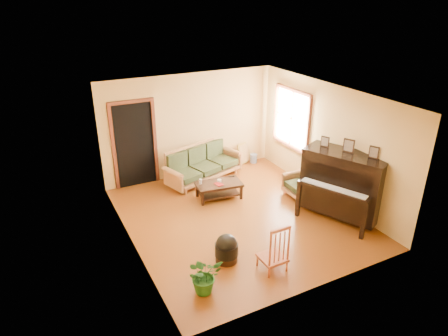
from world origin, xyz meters
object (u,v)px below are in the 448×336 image
coffee_table (219,190)px  armchair (302,182)px  sofa (204,164)px  potted_plant (204,275)px  ceramic_crock (253,158)px  footstool (227,251)px  piano (342,185)px  red_chair (273,246)px

coffee_table → armchair: armchair is taller
sofa → coffee_table: sofa is taller
potted_plant → ceramic_crock: bearing=50.5°
armchair → footstool: (-2.63, -1.32, -0.18)m
ceramic_crock → potted_plant: potted_plant is taller
potted_plant → sofa: bearing=65.5°
coffee_table → ceramic_crock: coffee_table is taller
armchair → piano: 1.12m
armchair → potted_plant: (-3.30, -1.85, -0.07)m
piano → red_chair: piano is taller
armchair → footstool: 2.95m
coffee_table → sofa: bearing=84.6°
piano → red_chair: bearing=175.5°
sofa → potted_plant: bearing=-131.5°
footstool → ceramic_crock: (2.70, 3.56, -0.08)m
coffee_table → red_chair: size_ratio=1.13×
sofa → ceramic_crock: sofa is taller
coffee_table → potted_plant: (-1.60, -2.70, 0.12)m
piano → sofa: bearing=96.9°
footstool → red_chair: (0.60, -0.55, 0.26)m
footstool → red_chair: bearing=-42.6°
footstool → armchair: bearing=26.7°
piano → red_chair: 2.40m
armchair → potted_plant: bearing=-150.1°
ceramic_crock → red_chair: bearing=-117.1°
footstool → potted_plant: (-0.67, -0.53, 0.11)m
armchair → piano: (0.20, -1.05, 0.34)m
armchair → footstool: bearing=-152.7°
ceramic_crock → potted_plant: (-3.38, -4.10, 0.19)m
piano → potted_plant: 3.62m
coffee_table → footstool: footstool is taller
ceramic_crock → potted_plant: bearing=-129.5°
coffee_table → potted_plant: 3.14m
sofa → red_chair: red_chair is taller
coffee_table → footstool: (-0.93, -2.16, 0.01)m
ceramic_crock → potted_plant: size_ratio=0.40×
coffee_table → armchair: 1.91m
sofa → red_chair: size_ratio=2.22×
piano → ceramic_crock: size_ratio=6.67×
coffee_table → footstool: size_ratio=2.48×
red_chair → footstool: bearing=136.7°
armchair → ceramic_crock: armchair is taller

